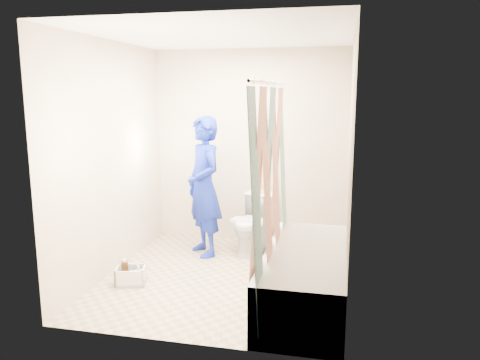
% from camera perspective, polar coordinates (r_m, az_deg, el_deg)
% --- Properties ---
extents(floor, '(2.60, 2.60, 0.00)m').
position_cam_1_polar(floor, '(4.91, -1.86, -11.83)').
color(floor, tan).
rests_on(floor, ground).
extents(ceiling, '(2.40, 2.60, 0.02)m').
position_cam_1_polar(ceiling, '(4.57, -2.05, 17.23)').
color(ceiling, white).
rests_on(ceiling, wall_back).
extents(wall_back, '(2.40, 0.02, 2.40)m').
position_cam_1_polar(wall_back, '(5.84, 1.23, 4.00)').
color(wall_back, tan).
rests_on(wall_back, ground).
extents(wall_front, '(2.40, 0.02, 2.40)m').
position_cam_1_polar(wall_front, '(3.36, -7.46, -1.04)').
color(wall_front, tan).
rests_on(wall_front, ground).
extents(wall_left, '(0.02, 2.60, 2.40)m').
position_cam_1_polar(wall_left, '(5.02, -15.35, 2.52)').
color(wall_left, tan).
rests_on(wall_left, ground).
extents(wall_right, '(0.02, 2.60, 2.40)m').
position_cam_1_polar(wall_right, '(4.44, 13.22, 1.61)').
color(wall_right, tan).
rests_on(wall_right, ground).
extents(bathtub, '(0.70, 1.75, 0.50)m').
position_cam_1_polar(bathtub, '(4.29, 7.96, -11.48)').
color(bathtub, white).
rests_on(bathtub, ground).
extents(curtain_rod, '(0.02, 1.90, 0.02)m').
position_cam_1_polar(curtain_rod, '(4.02, 3.80, 11.68)').
color(curtain_rod, silver).
rests_on(curtain_rod, wall_back).
extents(shower_curtain, '(0.06, 1.75, 1.80)m').
position_cam_1_polar(shower_curtain, '(4.10, 3.64, -1.41)').
color(shower_curtain, white).
rests_on(shower_curtain, curtain_rod).
extents(toilet, '(0.50, 0.73, 0.68)m').
position_cam_1_polar(toilet, '(5.59, 1.53, -5.31)').
color(toilet, white).
rests_on(toilet, ground).
extents(tank_lid, '(0.45, 0.26, 0.03)m').
position_cam_1_polar(tank_lid, '(5.47, 1.11, -5.01)').
color(tank_lid, silver).
rests_on(tank_lid, toilet).
extents(tank_internals, '(0.16, 0.06, 0.22)m').
position_cam_1_polar(tank_internals, '(5.68, 1.87, -1.60)').
color(tank_internals, black).
rests_on(tank_internals, toilet).
extents(plumber, '(0.68, 0.70, 1.61)m').
position_cam_1_polar(plumber, '(5.39, -4.42, -0.82)').
color(plumber, '#1146AB').
rests_on(plumber, ground).
extents(cleaning_caddy, '(0.33, 0.29, 0.22)m').
position_cam_1_polar(cleaning_caddy, '(4.86, -13.05, -11.34)').
color(cleaning_caddy, silver).
rests_on(cleaning_caddy, ground).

